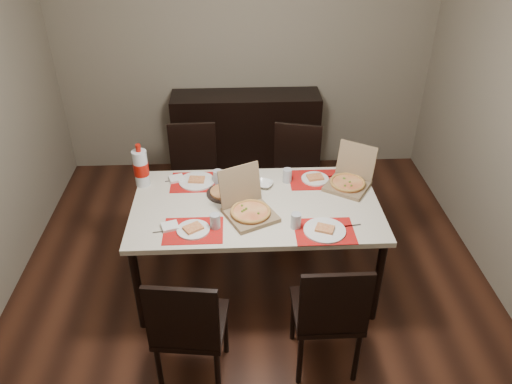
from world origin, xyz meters
TOP-DOWN VIEW (x-y plane):
  - ground at (0.00, 0.00)m, footprint 3.80×4.00m
  - room_walls at (0.00, 0.43)m, footprint 3.84×4.02m
  - sideboard at (0.00, 1.78)m, footprint 1.50×0.40m
  - dining_table at (0.02, 0.07)m, footprint 1.80×1.00m
  - chair_near_left at (-0.42, -0.86)m, footprint 0.47×0.47m
  - chair_near_right at (0.43, -0.79)m, footprint 0.42×0.42m
  - chair_far_left at (-0.50, 0.96)m, footprint 0.43×0.43m
  - chair_far_right at (0.41, 0.89)m, footprint 0.51×0.51m
  - setting_near_left at (-0.39, -0.23)m, footprint 0.47×0.30m
  - setting_near_right at (0.42, -0.27)m, footprint 0.49×0.30m
  - setting_far_left at (-0.40, 0.38)m, footprint 0.45×0.30m
  - setting_far_right at (0.44, 0.37)m, footprint 0.49×0.30m
  - napkin_loose at (-0.02, 0.08)m, footprint 0.13×0.14m
  - pizza_box_center at (-0.03, -0.07)m, footprint 0.44×0.45m
  - pizza_box_right at (0.75, 0.28)m, footprint 0.43×0.44m
  - faina_plate at (-0.21, 0.21)m, footprint 0.27×0.27m
  - dip_bowl at (0.10, 0.30)m, footprint 0.18×0.18m
  - soda_bottle at (-0.84, 0.37)m, footprint 0.12×0.12m

SIDE VIEW (x-z plane):
  - ground at x=0.00m, z-range -0.02..0.00m
  - sideboard at x=0.00m, z-range 0.00..0.90m
  - chair_near_left at x=-0.42m, z-range 0.05..0.98m
  - chair_near_right at x=0.43m, z-range 0.05..0.98m
  - chair_far_left at x=-0.50m, z-range 0.05..0.98m
  - chair_far_right at x=0.41m, z-range 0.05..0.98m
  - dining_table at x=0.02m, z-range 0.31..1.06m
  - napkin_loose at x=-0.02m, z-range 0.75..0.77m
  - faina_plate at x=-0.21m, z-range 0.75..0.78m
  - dip_bowl at x=0.10m, z-range 0.75..0.78m
  - setting_far_left at x=-0.40m, z-range 0.72..0.83m
  - setting_near_right at x=0.42m, z-range 0.72..0.83m
  - setting_near_left at x=-0.39m, z-range 0.72..0.83m
  - setting_far_right at x=0.44m, z-range 0.72..0.83m
  - pizza_box_right at x=0.75m, z-range 0.65..0.95m
  - pizza_box_center at x=-0.03m, z-range 0.64..0.96m
  - soda_bottle at x=-0.84m, z-range 0.72..1.07m
  - room_walls at x=0.00m, z-range 0.42..3.04m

